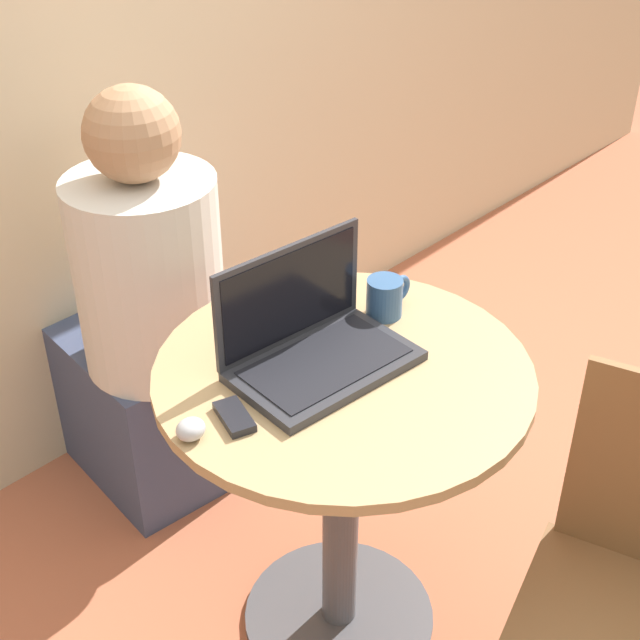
% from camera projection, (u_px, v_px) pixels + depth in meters
% --- Properties ---
extents(ground_plane, '(12.00, 12.00, 0.00)m').
position_uv_depth(ground_plane, '(339.00, 617.00, 2.21)').
color(ground_plane, '#B26042').
extents(back_wall, '(7.00, 0.05, 2.60)m').
position_uv_depth(back_wall, '(19.00, 6.00, 2.09)').
color(back_wall, beige).
rests_on(back_wall, ground_plane).
extents(round_table, '(0.77, 0.77, 0.77)m').
position_uv_depth(round_table, '(342.00, 452.00, 1.91)').
color(round_table, '#4C4C51').
rests_on(round_table, ground_plane).
extents(laptop, '(0.38, 0.26, 0.24)m').
position_uv_depth(laptop, '(313.00, 341.00, 1.78)').
color(laptop, '#2D2D33').
rests_on(laptop, round_table).
extents(cell_phone, '(0.08, 0.11, 0.02)m').
position_uv_depth(cell_phone, '(234.00, 417.00, 1.65)').
color(cell_phone, black).
rests_on(cell_phone, round_table).
extents(computer_mouse, '(0.06, 0.05, 0.04)m').
position_uv_depth(computer_mouse, '(191.00, 429.00, 1.60)').
color(computer_mouse, '#B2B2B7').
rests_on(computer_mouse, round_table).
extents(coffee_cup, '(0.12, 0.08, 0.09)m').
position_uv_depth(coffee_cup, '(386.00, 297.00, 1.93)').
color(coffee_cup, '#335684').
rests_on(coffee_cup, round_table).
extents(chair_empty, '(0.49, 0.49, 0.89)m').
position_uv_depth(chair_empty, '(634.00, 600.00, 1.68)').
color(chair_empty, brown).
rests_on(chair_empty, ground_plane).
extents(person_seated, '(0.41, 0.59, 1.19)m').
position_uv_depth(person_seated, '(145.00, 335.00, 2.38)').
color(person_seated, '#3D4766').
rests_on(person_seated, ground_plane).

